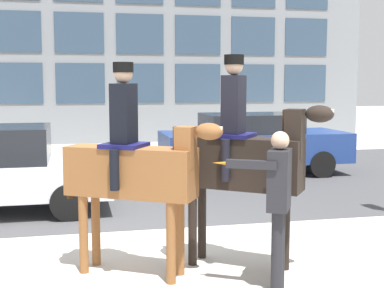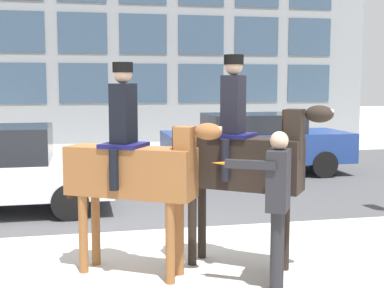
{
  "view_description": "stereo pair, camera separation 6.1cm",
  "coord_description": "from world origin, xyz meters",
  "views": [
    {
      "loc": [
        -1.34,
        -7.63,
        2.3
      ],
      "look_at": [
        0.15,
        -0.84,
        1.5
      ],
      "focal_mm": 50.0,
      "sensor_mm": 36.0,
      "label": 1
    },
    {
      "loc": [
        -1.28,
        -7.64,
        2.3
      ],
      "look_at": [
        0.15,
        -0.84,
        1.5
      ],
      "focal_mm": 50.0,
      "sensor_mm": 36.0,
      "label": 2
    }
  ],
  "objects": [
    {
      "name": "mounted_horse_lead",
      "position": [
        -0.69,
        -1.39,
        1.31
      ],
      "size": [
        1.81,
        1.25,
        2.54
      ],
      "rotation": [
        0.0,
        0.0,
        -0.53
      ],
      "color": "brown",
      "rests_on": "ground_plane"
    },
    {
      "name": "mounted_horse_companion",
      "position": [
        0.64,
        -1.44,
        1.39
      ],
      "size": [
        1.72,
        1.38,
        2.63
      ],
      "rotation": [
        0.0,
        0.0,
        -0.63
      ],
      "color": "black",
      "rests_on": "ground_plane"
    },
    {
      "name": "pedestrian_bystander",
      "position": [
        0.8,
        -2.23,
        1.05
      ],
      "size": [
        0.91,
        0.46,
        1.78
      ],
      "rotation": [
        0.0,
        0.0,
        2.63
      ],
      "color": "#232328",
      "rests_on": "ground_plane"
    },
    {
      "name": "ground_plane",
      "position": [
        0.0,
        0.0,
        0.0
      ],
      "size": [
        80.0,
        80.0,
        0.0
      ],
      "primitive_type": "plane",
      "color": "beige"
    },
    {
      "name": "street_car_far_lane",
      "position": [
        3.03,
        5.11,
        0.8
      ],
      "size": [
        4.63,
        1.95,
        1.52
      ],
      "color": "navy",
      "rests_on": "ground_plane"
    },
    {
      "name": "road_surface",
      "position": [
        0.0,
        4.75,
        0.0
      ],
      "size": [
        20.45,
        8.5,
        0.01
      ],
      "color": "#444447",
      "rests_on": "ground_plane"
    }
  ]
}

